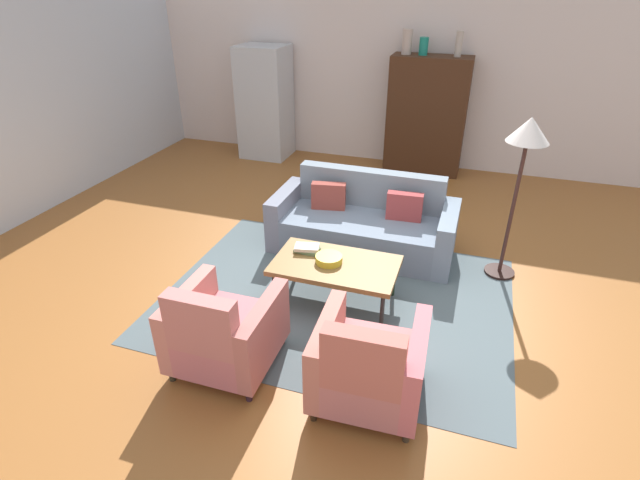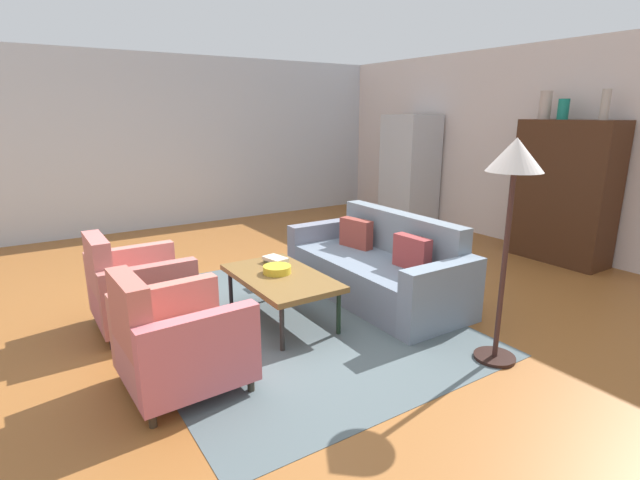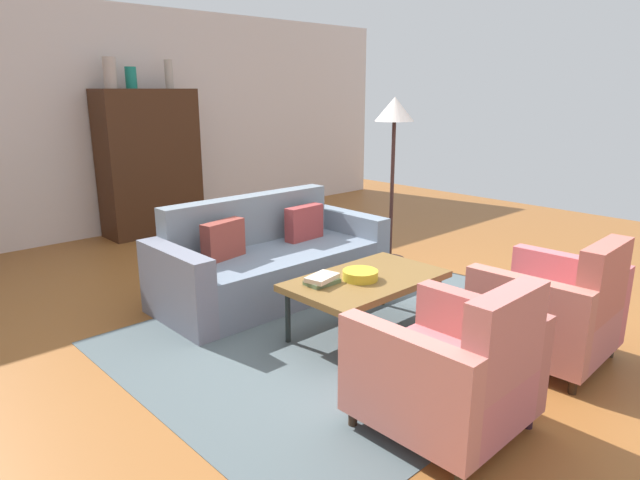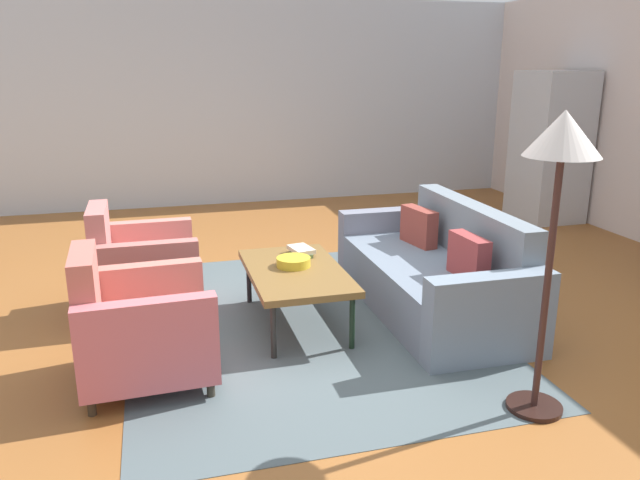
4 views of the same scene
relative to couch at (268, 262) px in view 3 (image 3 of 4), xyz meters
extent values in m
plane|color=#955828|center=(0.08, -1.13, -0.29)|extent=(10.89, 10.89, 0.00)
cube|color=beige|center=(0.08, 3.11, 1.11)|extent=(9.08, 0.12, 2.80)
cube|color=#4E5B5F|center=(0.00, -1.14, -0.28)|extent=(3.40, 2.60, 0.01)
cube|color=slate|center=(0.00, -0.09, -0.08)|extent=(1.75, 0.91, 0.42)
cube|color=slate|center=(0.00, 0.27, 0.14)|extent=(1.74, 0.19, 0.86)
cube|color=slate|center=(0.96, -0.09, 0.02)|extent=(0.19, 0.90, 0.62)
cube|color=slate|center=(-0.96, -0.08, 0.02)|extent=(0.19, 0.90, 0.62)
cube|color=#923738|center=(0.45, 0.01, 0.29)|extent=(0.41, 0.15, 0.32)
cube|color=brown|center=(-0.45, 0.02, 0.29)|extent=(0.42, 0.19, 0.32)
cylinder|color=black|center=(-0.53, -0.91, -0.09)|extent=(0.04, 0.04, 0.40)
cylinder|color=black|center=(0.53, -0.91, -0.09)|extent=(0.04, 0.04, 0.40)
cylinder|color=black|center=(-0.53, -1.47, -0.09)|extent=(0.04, 0.04, 0.40)
cylinder|color=#272521|center=(0.53, -1.47, -0.09)|extent=(0.04, 0.04, 0.40)
cube|color=brown|center=(0.00, -1.19, 0.13)|extent=(1.20, 0.70, 0.05)
cylinder|color=#35261B|center=(-0.94, -1.95, -0.24)|extent=(0.05, 0.05, 0.10)
cylinder|color=#3B2823|center=(-0.26, -1.94, -0.24)|extent=(0.05, 0.05, 0.10)
cylinder|color=#2D291B|center=(-0.94, -2.63, -0.24)|extent=(0.05, 0.05, 0.10)
cylinder|color=#311A23|center=(-0.26, -2.62, -0.24)|extent=(0.05, 0.05, 0.10)
cube|color=#BD646A|center=(-0.60, -2.29, -0.04)|extent=(0.57, 0.80, 0.30)
cube|color=#BD6C67|center=(-0.60, -2.62, 0.20)|extent=(0.56, 0.14, 0.78)
cube|color=#C37369|center=(-0.94, -2.29, 0.09)|extent=(0.13, 0.80, 0.56)
cube|color=#B3645D|center=(-0.26, -2.28, 0.09)|extent=(0.13, 0.80, 0.56)
cylinder|color=#3A2C1D|center=(0.25, -1.96, -0.24)|extent=(0.05, 0.05, 0.10)
cylinder|color=#302C23|center=(0.92, -1.93, -0.24)|extent=(0.05, 0.05, 0.10)
cylinder|color=black|center=(0.27, -2.64, -0.24)|extent=(0.05, 0.05, 0.10)
cylinder|color=#382A1C|center=(0.95, -2.61, -0.24)|extent=(0.05, 0.05, 0.10)
cube|color=#B96969|center=(0.60, -2.29, -0.04)|extent=(0.59, 0.82, 0.30)
cube|color=#B96257|center=(0.61, -2.62, 0.20)|extent=(0.57, 0.16, 0.78)
cube|color=#BA6B5E|center=(0.26, -2.30, 0.09)|extent=(0.15, 0.80, 0.56)
cube|color=#C56168|center=(0.94, -2.27, 0.09)|extent=(0.15, 0.80, 0.56)
cylinder|color=gold|center=(-0.07, -1.19, 0.19)|extent=(0.26, 0.26, 0.07)
cube|color=#556E49|center=(-0.34, -1.06, 0.17)|extent=(0.24, 0.16, 0.03)
cube|color=beige|center=(-0.34, -1.06, 0.20)|extent=(0.27, 0.20, 0.03)
cube|color=#3F2212|center=(0.30, 2.76, 0.61)|extent=(1.20, 0.50, 1.80)
cube|color=black|center=(0.00, 3.02, 0.61)|extent=(0.56, 0.01, 1.51)
cube|color=black|center=(0.60, 3.02, 0.61)|extent=(0.56, 0.01, 1.51)
cylinder|color=#B7A092|center=(-0.10, 2.76, 1.69)|extent=(0.15, 0.15, 0.35)
cylinder|color=#167865|center=(0.15, 2.76, 1.64)|extent=(0.13, 0.13, 0.25)
cylinder|color=#AF9F91|center=(0.65, 2.76, 1.69)|extent=(0.10, 0.10, 0.35)
cylinder|color=black|center=(1.56, -0.12, -0.27)|extent=(0.32, 0.32, 0.03)
cylinder|color=#37201C|center=(1.56, -0.12, 0.47)|extent=(0.04, 0.04, 1.45)
cone|color=silver|center=(1.56, -0.12, 1.31)|extent=(0.40, 0.40, 0.24)
camera|label=1|loc=(1.10, -4.98, 2.62)|focal=27.14mm
camera|label=2|loc=(3.67, -3.13, 1.60)|focal=26.77mm
camera|label=3|loc=(-2.92, -3.78, 1.51)|focal=31.11mm
camera|label=4|loc=(4.32, -2.17, 1.66)|focal=34.73mm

